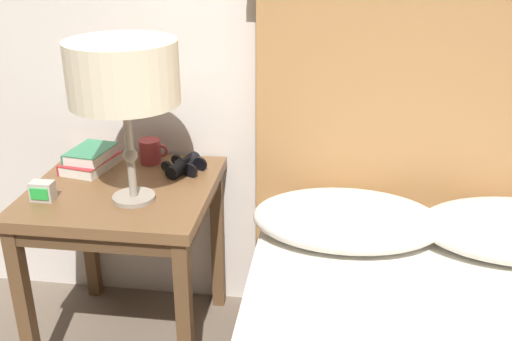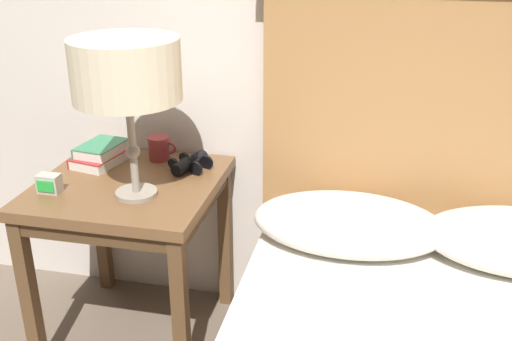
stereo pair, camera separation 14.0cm
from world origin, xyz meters
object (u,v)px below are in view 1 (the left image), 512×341
at_px(table_lamp, 123,75).
at_px(binoculars_pair, 184,165).
at_px(book_stacked_on_top, 90,153).
at_px(coffee_mug, 150,151).
at_px(book_on_nightstand, 90,163).
at_px(alarm_clock, 43,191).
at_px(nightstand, 125,208).

bearing_deg(table_lamp, binoculars_pair, 67.35).
height_order(book_stacked_on_top, coffee_mug, coffee_mug).
relative_size(book_stacked_on_top, coffee_mug, 1.82).
relative_size(book_on_nightstand, alarm_clock, 3.19).
xyz_separation_m(table_lamp, binoculars_pair, (0.10, 0.24, -0.37)).
bearing_deg(book_stacked_on_top, table_lamp, -44.81).
xyz_separation_m(table_lamp, alarm_clock, (-0.27, -0.04, -0.36)).
height_order(nightstand, binoculars_pair, binoculars_pair).
bearing_deg(nightstand, book_on_nightstand, 140.80).
xyz_separation_m(book_on_nightstand, binoculars_pair, (0.33, 0.01, 0.00)).
relative_size(table_lamp, book_stacked_on_top, 2.59).
bearing_deg(nightstand, book_stacked_on_top, 139.81).
height_order(coffee_mug, alarm_clock, coffee_mug).
relative_size(book_on_nightstand, binoculars_pair, 1.35).
distance_m(book_stacked_on_top, alarm_clock, 0.27).
distance_m(nightstand, book_on_nightstand, 0.23).
distance_m(book_stacked_on_top, binoculars_pair, 0.32).
bearing_deg(coffee_mug, alarm_clock, -125.31).
bearing_deg(coffee_mug, table_lamp, -83.18).
relative_size(table_lamp, alarm_clock, 6.96).
bearing_deg(book_on_nightstand, table_lamp, -44.17).
distance_m(nightstand, table_lamp, 0.48).
xyz_separation_m(book_on_nightstand, alarm_clock, (-0.05, -0.26, 0.01)).
bearing_deg(alarm_clock, coffee_mug, 54.69).
distance_m(table_lamp, coffee_mug, 0.46).
height_order(table_lamp, book_stacked_on_top, table_lamp).
xyz_separation_m(table_lamp, book_stacked_on_top, (-0.22, 0.22, -0.34)).
height_order(book_on_nightstand, binoculars_pair, binoculars_pair).
distance_m(binoculars_pair, alarm_clock, 0.46).
height_order(book_on_nightstand, alarm_clock, alarm_clock).
bearing_deg(book_on_nightstand, book_stacked_on_top, 41.84).
bearing_deg(book_stacked_on_top, nightstand, -40.19).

